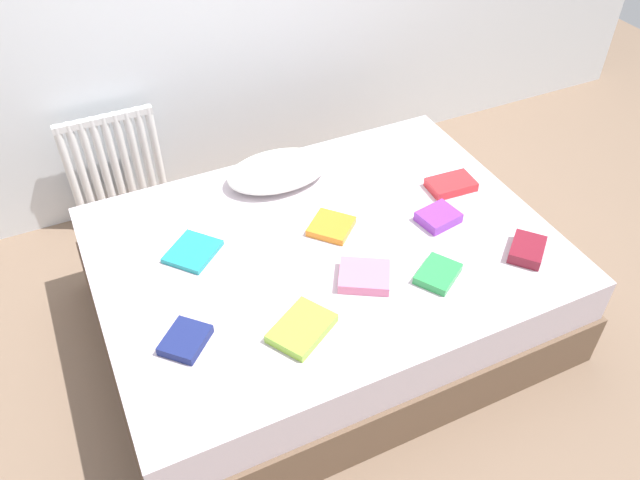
{
  "coord_description": "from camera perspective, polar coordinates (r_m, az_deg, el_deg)",
  "views": [
    {
      "loc": [
        -0.89,
        -1.84,
        2.37
      ],
      "look_at": [
        0.0,
        0.05,
        0.48
      ],
      "focal_mm": 35.5,
      "sensor_mm": 36.0,
      "label": 1
    }
  ],
  "objects": [
    {
      "name": "textbook_orange",
      "position": [
        2.83,
        1.03,
        1.24
      ],
      "size": [
        0.25,
        0.25,
        0.03
      ],
      "primitive_type": "cube",
      "rotation": [
        0.0,
        0.0,
        0.74
      ],
      "color": "orange",
      "rests_on": "bed"
    },
    {
      "name": "textbook_purple",
      "position": [
        2.92,
        10.62,
        2.03
      ],
      "size": [
        0.19,
        0.17,
        0.05
      ],
      "primitive_type": "cube",
      "rotation": [
        0.0,
        0.0,
        0.17
      ],
      "color": "purple",
      "rests_on": "bed"
    },
    {
      "name": "textbook_lime",
      "position": [
        2.41,
        -1.64,
        -7.96
      ],
      "size": [
        0.3,
        0.27,
        0.04
      ],
      "primitive_type": "cube",
      "rotation": [
        0.0,
        0.0,
        0.54
      ],
      "color": "#8CC638",
      "rests_on": "bed"
    },
    {
      "name": "textbook_teal",
      "position": [
        2.77,
        -11.4,
        -1.02
      ],
      "size": [
        0.28,
        0.28,
        0.02
      ],
      "primitive_type": "cube",
      "rotation": [
        0.0,
        0.0,
        0.72
      ],
      "color": "teal",
      "rests_on": "bed"
    },
    {
      "name": "radiator",
      "position": [
        3.64,
        -18.06,
        6.71
      ],
      "size": [
        0.51,
        0.04,
        0.57
      ],
      "color": "white",
      "rests_on": "ground"
    },
    {
      "name": "ground_plane",
      "position": [
        3.13,
        0.39,
        -7.1
      ],
      "size": [
        8.0,
        8.0,
        0.0
      ],
      "primitive_type": "plane",
      "color": "#7F6651"
    },
    {
      "name": "textbook_maroon",
      "position": [
        2.85,
        18.17,
        -0.83
      ],
      "size": [
        0.23,
        0.22,
        0.05
      ],
      "primitive_type": "cube",
      "rotation": [
        0.0,
        0.0,
        0.72
      ],
      "color": "maroon",
      "rests_on": "bed"
    },
    {
      "name": "textbook_pink",
      "position": [
        2.6,
        4.01,
        -3.28
      ],
      "size": [
        0.27,
        0.26,
        0.04
      ],
      "primitive_type": "cube",
      "rotation": [
        0.0,
        0.0,
        -0.53
      ],
      "color": "pink",
      "rests_on": "bed"
    },
    {
      "name": "bed",
      "position": [
        2.95,
        0.42,
        -3.96
      ],
      "size": [
        2.0,
        1.5,
        0.5
      ],
      "color": "brown",
      "rests_on": "ground"
    },
    {
      "name": "textbook_red",
      "position": [
        3.13,
        11.73,
        4.91
      ],
      "size": [
        0.23,
        0.15,
        0.04
      ],
      "primitive_type": "cube",
      "rotation": [
        0.0,
        0.0,
        -0.06
      ],
      "color": "red",
      "rests_on": "bed"
    },
    {
      "name": "textbook_green",
      "position": [
        2.65,
        10.58,
        -3.01
      ],
      "size": [
        0.23,
        0.22,
        0.04
      ],
      "primitive_type": "cube",
      "rotation": [
        0.0,
        0.0,
        0.57
      ],
      "color": "green",
      "rests_on": "bed"
    },
    {
      "name": "pillow",
      "position": [
        3.11,
        -3.82,
        6.25
      ],
      "size": [
        0.51,
        0.33,
        0.11
      ],
      "primitive_type": "ellipsoid",
      "color": "white",
      "rests_on": "bed"
    },
    {
      "name": "textbook_navy",
      "position": [
        2.43,
        -12.03,
        -8.81
      ],
      "size": [
        0.23,
        0.23,
        0.04
      ],
      "primitive_type": "cube",
      "rotation": [
        0.0,
        0.0,
        0.78
      ],
      "color": "navy",
      "rests_on": "bed"
    }
  ]
}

